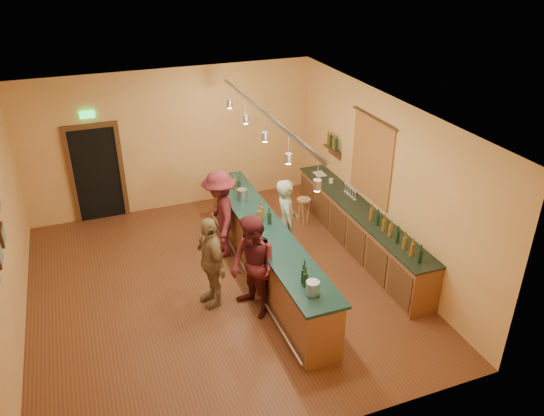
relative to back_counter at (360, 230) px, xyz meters
name	(u,v)px	position (x,y,z in m)	size (l,w,h in m)	color
floor	(219,286)	(-2.97, -0.18, -0.49)	(7.00, 7.00, 0.00)	brown
ceiling	(209,116)	(-2.97, -0.18, 2.71)	(6.50, 7.00, 0.02)	silver
wall_back	(172,140)	(-2.97, 3.32, 1.11)	(6.50, 0.02, 3.20)	tan
wall_front	(296,341)	(-2.97, -3.68, 1.11)	(6.50, 0.02, 3.20)	tan
wall_left	(2,244)	(-6.22, -0.18, 1.11)	(0.02, 7.00, 3.20)	tan
wall_right	(382,180)	(0.28, -0.18, 1.11)	(0.02, 7.00, 3.20)	tan
doorway	(97,171)	(-4.67, 3.30, 0.64)	(1.15, 0.09, 2.48)	black
tapestry	(371,160)	(0.26, 0.22, 1.36)	(0.03, 1.40, 1.60)	maroon
bottle_shelf	(333,144)	(0.20, 1.72, 1.18)	(0.17, 0.55, 0.54)	#4A2316
back_counter	(360,230)	(0.00, 0.00, 0.00)	(0.60, 4.55, 1.27)	brown
tasting_bar	(266,248)	(-2.05, -0.18, 0.12)	(0.73, 5.10, 1.38)	brown
pendant_track	(265,123)	(-2.05, -0.18, 2.50)	(0.11, 4.60, 0.50)	silver
bartender	(287,222)	(-1.50, 0.17, 0.38)	(0.63, 0.41, 1.73)	gray
customer_a	(253,267)	(-2.60, -1.08, 0.41)	(0.87, 0.68, 1.79)	#59191E
customer_b	(211,261)	(-3.18, -0.57, 0.34)	(0.96, 0.40, 1.65)	#997A51
customer_c	(220,215)	(-2.60, 0.86, 0.40)	(1.15, 0.66, 1.78)	#59191E
bar_stool	(304,205)	(-0.59, 1.40, -0.01)	(0.30, 0.30, 0.62)	#A87F4B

